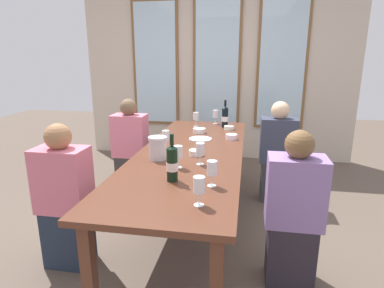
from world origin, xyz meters
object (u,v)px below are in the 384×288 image
at_px(wine_bottle_0, 225,117).
at_px(wine_glass_6, 178,153).
at_px(dining_table, 191,158).
at_px(wine_glass_4, 199,186).
at_px(wine_glass_3, 212,169).
at_px(seated_person_1, 293,214).
at_px(seated_person_3, 277,155).
at_px(white_plate_0, 200,139).
at_px(wine_glass_5, 166,137).
at_px(wine_glass_0, 200,150).
at_px(tasting_bowl_0, 232,137).
at_px(tasting_bowl_2, 199,131).
at_px(metal_pitcher, 158,148).
at_px(wine_glass_1, 196,117).
at_px(seated_person_0, 65,200).
at_px(wine_glass_2, 216,115).
at_px(seated_person_2, 131,149).
at_px(wine_bottle_1, 172,163).
at_px(tasting_bowl_1, 229,128).

height_order(wine_bottle_0, wine_glass_6, wine_bottle_0).
distance_m(dining_table, wine_glass_4, 1.12).
xyz_separation_m(wine_glass_3, wine_glass_4, (-0.04, -0.30, 0.00)).
height_order(wine_glass_3, seated_person_1, seated_person_1).
bearing_deg(seated_person_3, white_plate_0, -159.55).
distance_m(dining_table, wine_glass_5, 0.30).
bearing_deg(wine_glass_3, wine_glass_0, 108.29).
bearing_deg(wine_glass_6, white_plate_0, 87.58).
relative_size(tasting_bowl_0, seated_person_1, 0.11).
bearing_deg(tasting_bowl_2, wine_bottle_0, 53.80).
height_order(metal_pitcher, seated_person_1, seated_person_1).
xyz_separation_m(tasting_bowl_2, wine_glass_1, (-0.09, 0.34, 0.09)).
bearing_deg(seated_person_0, metal_pitcher, 36.87).
bearing_deg(metal_pitcher, tasting_bowl_2, 78.85).
bearing_deg(wine_glass_1, seated_person_0, -111.50).
distance_m(tasting_bowl_2, wine_glass_6, 1.18).
xyz_separation_m(wine_glass_2, wine_glass_6, (-0.11, -1.72, -0.00)).
height_order(white_plate_0, seated_person_2, seated_person_2).
bearing_deg(wine_glass_2, wine_glass_6, -93.60).
distance_m(tasting_bowl_2, seated_person_2, 0.83).
bearing_deg(wine_glass_6, dining_table, 88.10).
bearing_deg(seated_person_1, wine_glass_1, 119.16).
relative_size(white_plate_0, tasting_bowl_0, 1.99).
bearing_deg(wine_glass_3, tasting_bowl_2, 101.67).
xyz_separation_m(wine_glass_0, wine_glass_3, (0.14, -0.42, 0.00)).
xyz_separation_m(wine_glass_5, seated_person_3, (1.06, 0.71, -0.33)).
xyz_separation_m(wine_bottle_0, wine_glass_4, (0.01, -2.14, -0.01)).
xyz_separation_m(wine_bottle_1, tasting_bowl_0, (0.34, 1.22, -0.10)).
height_order(white_plate_0, wine_glass_0, wine_glass_0).
relative_size(wine_glass_1, wine_glass_3, 1.00).
distance_m(seated_person_1, seated_person_3, 1.39).
bearing_deg(wine_glass_0, seated_person_0, -158.89).
bearing_deg(white_plate_0, metal_pitcher, -109.33).
distance_m(dining_table, wine_bottle_0, 1.10).
distance_m(wine_glass_5, seated_person_1, 1.31).
height_order(tasting_bowl_1, tasting_bowl_2, tasting_bowl_2).
bearing_deg(white_plate_0, wine_glass_1, 103.52).
distance_m(white_plate_0, wine_bottle_1, 1.17).
relative_size(wine_bottle_0, wine_glass_3, 1.88).
height_order(wine_glass_4, wine_glass_5, same).
relative_size(tasting_bowl_1, seated_person_0, 0.11).
bearing_deg(tasting_bowl_1, seated_person_2, -165.88).
distance_m(wine_glass_4, seated_person_1, 0.80).
height_order(wine_glass_3, wine_glass_5, same).
xyz_separation_m(tasting_bowl_0, wine_glass_1, (-0.46, 0.56, 0.09)).
relative_size(metal_pitcher, tasting_bowl_1, 1.63).
distance_m(wine_glass_1, wine_glass_6, 1.52).
relative_size(wine_glass_2, wine_glass_4, 1.00).
relative_size(wine_glass_2, wine_glass_6, 1.00).
bearing_deg(tasting_bowl_0, wine_glass_3, -92.72).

